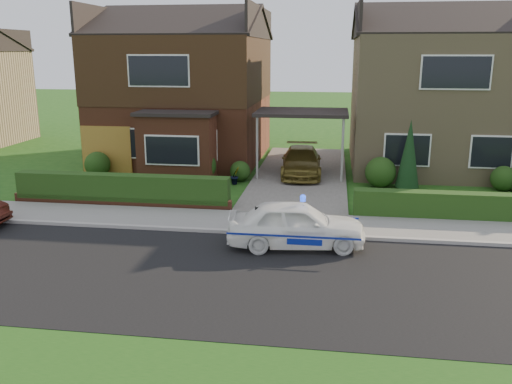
# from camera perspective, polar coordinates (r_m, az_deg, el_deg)

# --- Properties ---
(ground) EXTENTS (120.00, 120.00, 0.00)m
(ground) POSITION_cam_1_polar(r_m,az_deg,el_deg) (12.87, 1.57, -9.13)
(ground) COLOR #1A4A13
(ground) RESTS_ON ground
(road) EXTENTS (60.00, 6.00, 0.02)m
(road) POSITION_cam_1_polar(r_m,az_deg,el_deg) (12.87, 1.57, -9.13)
(road) COLOR black
(road) RESTS_ON ground
(kerb) EXTENTS (60.00, 0.16, 0.12)m
(kerb) POSITION_cam_1_polar(r_m,az_deg,el_deg) (15.68, 2.88, -4.47)
(kerb) COLOR #9E9993
(kerb) RESTS_ON ground
(sidewalk) EXTENTS (60.00, 2.00, 0.10)m
(sidewalk) POSITION_cam_1_polar(r_m,az_deg,el_deg) (16.67, 3.23, -3.33)
(sidewalk) COLOR slate
(sidewalk) RESTS_ON ground
(driveway) EXTENTS (3.80, 12.00, 0.12)m
(driveway) POSITION_cam_1_polar(r_m,az_deg,el_deg) (23.31, 4.74, 1.89)
(driveway) COLOR #666059
(driveway) RESTS_ON ground
(house_left) EXTENTS (7.50, 9.53, 7.25)m
(house_left) POSITION_cam_1_polar(r_m,az_deg,el_deg) (26.61, -7.45, 11.56)
(house_left) COLOR brown
(house_left) RESTS_ON ground
(house_right) EXTENTS (7.50, 8.06, 7.25)m
(house_right) POSITION_cam_1_polar(r_m,az_deg,el_deg) (26.13, 18.38, 10.57)
(house_right) COLOR #9A855E
(house_right) RESTS_ON ground
(carport_link) EXTENTS (3.80, 3.00, 2.77)m
(carport_link) POSITION_cam_1_polar(r_m,az_deg,el_deg) (22.84, 4.87, 8.23)
(carport_link) COLOR black
(carport_link) RESTS_ON ground
(garage_door) EXTENTS (2.20, 0.10, 2.10)m
(garage_door) POSITION_cam_1_polar(r_m,az_deg,el_deg) (24.05, -15.44, 4.21)
(garage_door) COLOR olive
(garage_door) RESTS_ON ground
(dwarf_wall) EXTENTS (7.70, 0.25, 0.36)m
(dwarf_wall) POSITION_cam_1_polar(r_m,az_deg,el_deg) (19.11, -14.02, -0.99)
(dwarf_wall) COLOR brown
(dwarf_wall) RESTS_ON ground
(hedge_left) EXTENTS (7.50, 0.55, 0.90)m
(hedge_left) POSITION_cam_1_polar(r_m,az_deg,el_deg) (19.29, -13.83, -1.39)
(hedge_left) COLOR #173310
(hedge_left) RESTS_ON ground
(hedge_right) EXTENTS (7.50, 0.55, 0.80)m
(hedge_right) POSITION_cam_1_polar(r_m,az_deg,el_deg) (18.37, 21.94, -2.85)
(hedge_right) COLOR #173310
(hedge_right) RESTS_ON ground
(shrub_left_far) EXTENTS (1.08, 1.08, 1.08)m
(shrub_left_far) POSITION_cam_1_polar(r_m,az_deg,el_deg) (23.84, -16.35, 2.81)
(shrub_left_far) COLOR #173310
(shrub_left_far) RESTS_ON ground
(shrub_left_mid) EXTENTS (1.32, 1.32, 1.32)m
(shrub_left_mid) POSITION_cam_1_polar(r_m,az_deg,el_deg) (22.14, -5.91, 2.77)
(shrub_left_mid) COLOR #173310
(shrub_left_mid) RESTS_ON ground
(shrub_left_near) EXTENTS (0.84, 0.84, 0.84)m
(shrub_left_near) POSITION_cam_1_polar(r_m,az_deg,el_deg) (22.15, -1.68, 2.21)
(shrub_left_near) COLOR #173310
(shrub_left_near) RESTS_ON ground
(shrub_right_near) EXTENTS (1.20, 1.20, 1.20)m
(shrub_right_near) POSITION_cam_1_polar(r_m,az_deg,el_deg) (21.68, 12.98, 2.05)
(shrub_right_near) COLOR #173310
(shrub_right_near) RESTS_ON ground
(shrub_right_mid) EXTENTS (0.96, 0.96, 0.96)m
(shrub_right_mid) POSITION_cam_1_polar(r_m,az_deg,el_deg) (22.66, 24.60, 1.31)
(shrub_right_mid) COLOR #173310
(shrub_right_mid) RESTS_ON ground
(conifer_a) EXTENTS (0.90, 0.90, 2.60)m
(conifer_a) POSITION_cam_1_polar(r_m,az_deg,el_deg) (21.45, 15.79, 3.65)
(conifer_a) COLOR black
(conifer_a) RESTS_ON ground
(police_car) EXTENTS (3.42, 3.87, 1.43)m
(police_car) POSITION_cam_1_polar(r_m,az_deg,el_deg) (14.69, 4.24, -3.45)
(police_car) COLOR white
(police_car) RESTS_ON ground
(driveway_car) EXTENTS (1.82, 4.06, 1.15)m
(driveway_car) POSITION_cam_1_polar(r_m,az_deg,el_deg) (22.77, 4.79, 3.22)
(driveway_car) COLOR brown
(driveway_car) RESTS_ON driveway
(potted_plant_a) EXTENTS (0.44, 0.36, 0.72)m
(potted_plant_a) POSITION_cam_1_polar(r_m,az_deg,el_deg) (19.93, -13.61, 0.21)
(potted_plant_a) COLOR gray
(potted_plant_a) RESTS_ON ground
(potted_plant_b) EXTENTS (0.49, 0.47, 0.70)m
(potted_plant_b) POSITION_cam_1_polar(r_m,az_deg,el_deg) (21.61, -2.21, 1.70)
(potted_plant_b) COLOR gray
(potted_plant_b) RESTS_ON ground
(potted_plant_c) EXTENTS (0.47, 0.47, 0.78)m
(potted_plant_c) POSITION_cam_1_polar(r_m,az_deg,el_deg) (19.67, -13.22, 0.14)
(potted_plant_c) COLOR gray
(potted_plant_c) RESTS_ON ground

